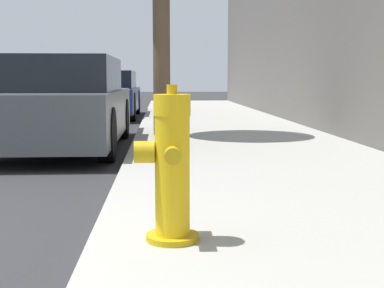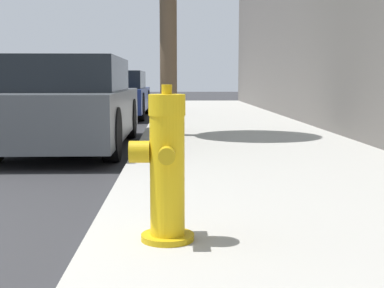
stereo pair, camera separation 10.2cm
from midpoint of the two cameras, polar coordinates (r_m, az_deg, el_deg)
sidewalk_slab at (r=3.27m, az=17.93°, el=-10.94°), size 3.28×40.00×0.11m
fire_hydrant at (r=3.06m, az=-3.21°, el=-2.70°), size 0.37×0.39×0.90m
parked_car_near at (r=8.15m, az=-13.81°, el=4.12°), size 1.70×4.38×1.35m
parked_car_mid at (r=14.57m, az=-9.44°, el=5.23°), size 1.73×4.40×1.24m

